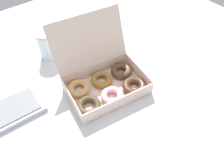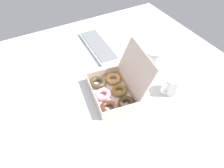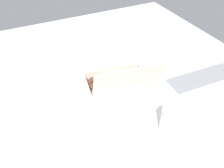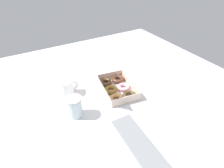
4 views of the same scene
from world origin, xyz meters
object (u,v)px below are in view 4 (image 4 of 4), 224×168
Objects in this scene: donut_box at (115,87)px; coffee_mug at (67,87)px; keyboard at (140,145)px; glass_jar at (75,107)px.

donut_box reaches higher than coffee_mug.
donut_box is at bearing -15.26° from keyboard.
glass_jar is (-22.14, 2.37, 1.30)cm from coffee_mug.
coffee_mug reaches higher than keyboard.
coffee_mug is (13.90, 29.85, 1.80)cm from donut_box.
keyboard is at bearing -151.32° from glass_jar.
donut_box is at bearing -114.97° from coffee_mug.
keyboard is (-44.80, 12.23, -2.35)cm from donut_box.
glass_jar is at bearing 173.89° from coffee_mug.
coffee_mug is 22.31cm from glass_jar.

